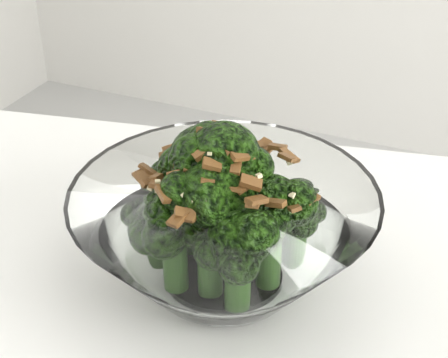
% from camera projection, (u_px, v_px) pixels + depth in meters
% --- Properties ---
extents(broccoli_dish, '(0.20, 0.20, 0.12)m').
position_uv_depth(broccoli_dish, '(222.00, 228.00, 0.45)').
color(broccoli_dish, white).
rests_on(broccoli_dish, table).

